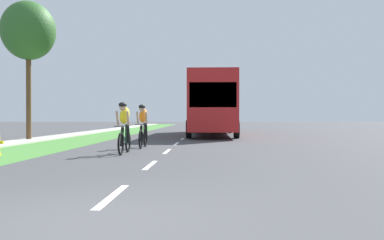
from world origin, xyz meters
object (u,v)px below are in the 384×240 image
(cyclist_lead, at_px, (124,127))
(street_tree_near, at_px, (28,31))
(bus_red, at_px, (212,103))
(pickup_maroon, at_px, (211,119))
(cyclist_trailing, at_px, (143,126))
(suv_blue, at_px, (211,118))

(cyclist_lead, bearing_deg, street_tree_near, 131.35)
(bus_red, distance_m, pickup_maroon, 18.92)
(cyclist_trailing, height_order, pickup_maroon, pickup_maroon)
(bus_red, bearing_deg, pickup_maroon, 89.94)
(cyclist_trailing, bearing_deg, bus_red, 75.95)
(cyclist_lead, bearing_deg, bus_red, 77.76)
(cyclist_trailing, xyz_separation_m, suv_blue, (2.59, 39.40, 0.14))
(cyclist_trailing, bearing_deg, street_tree_near, 144.14)
(bus_red, bearing_deg, street_tree_near, -147.17)
(suv_blue, bearing_deg, pickup_maroon, -89.90)
(cyclist_lead, height_order, cyclist_trailing, same)
(suv_blue, xyz_separation_m, street_tree_near, (-8.94, -34.81, 4.32))
(cyclist_trailing, height_order, street_tree_near, street_tree_near)
(pickup_maroon, relative_size, suv_blue, 1.09)
(suv_blue, bearing_deg, cyclist_lead, -93.79)
(pickup_maroon, xyz_separation_m, suv_blue, (-0.02, 10.16, 0.12))
(street_tree_near, bearing_deg, pickup_maroon, 70.04)
(cyclist_lead, distance_m, pickup_maroon, 31.78)
(street_tree_near, bearing_deg, cyclist_trailing, -35.86)
(street_tree_near, bearing_deg, cyclist_lead, -48.65)
(bus_red, bearing_deg, suv_blue, 90.00)
(bus_red, distance_m, suv_blue, 29.07)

